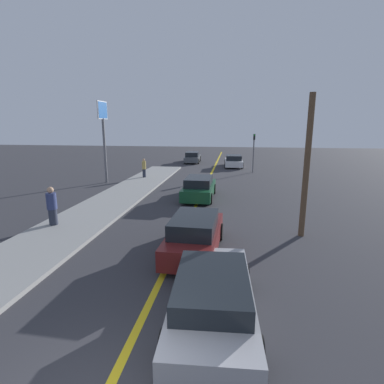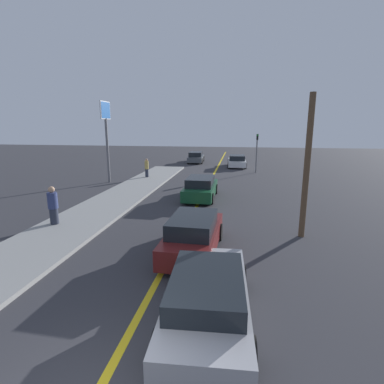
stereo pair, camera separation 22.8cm
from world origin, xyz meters
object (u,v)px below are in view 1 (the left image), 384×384
object	(u,v)px
car_oncoming_far	(192,157)
pedestrian_near_curb	(52,206)
car_ahead_center	(195,235)
pedestrian_mid_group	(144,168)
car_parked_left_lot	(234,161)
car_near_right_lane	(212,296)
roadside_sign	(103,124)
car_far_distant	(199,188)
utility_pole	(307,168)
traffic_light	(254,149)

from	to	relation	value
car_oncoming_far	pedestrian_near_curb	size ratio (longest dim) A/B	2.61
car_ahead_center	pedestrian_mid_group	xyz separation A→B (m)	(-6.28, 14.49, 0.27)
car_ahead_center	pedestrian_mid_group	size ratio (longest dim) A/B	2.73
car_oncoming_far	car_parked_left_lot	bearing A→B (deg)	-35.75
car_near_right_lane	car_parked_left_lot	world-z (taller)	car_parked_left_lot
roadside_sign	car_oncoming_far	bearing A→B (deg)	70.15
car_far_distant	utility_pole	distance (m)	8.11
utility_pole	traffic_light	bearing A→B (deg)	93.46
roadside_sign	utility_pole	distance (m)	16.62
car_far_distant	pedestrian_mid_group	bearing A→B (deg)	131.71
pedestrian_near_curb	roadside_sign	xyz separation A→B (m)	(-2.13, 10.69, 3.61)
traffic_light	car_parked_left_lot	bearing A→B (deg)	115.79
car_far_distant	car_oncoming_far	size ratio (longest dim) A/B	0.97
traffic_light	utility_pole	xyz separation A→B (m)	(1.03, -17.04, 0.59)
car_near_right_lane	car_far_distant	bearing A→B (deg)	95.32
car_far_distant	pedestrian_near_curb	world-z (taller)	pedestrian_near_curb
pedestrian_near_curb	traffic_light	distance (m)	20.17
car_far_distant	car_parked_left_lot	size ratio (longest dim) A/B	1.00
car_near_right_lane	car_oncoming_far	xyz separation A→B (m)	(-4.65, 30.25, 0.02)
pedestrian_near_curb	traffic_light	bearing A→B (deg)	60.68
car_near_right_lane	car_oncoming_far	size ratio (longest dim) A/B	1.07
pedestrian_mid_group	car_parked_left_lot	bearing A→B (deg)	48.94
car_oncoming_far	traffic_light	xyz separation A→B (m)	(6.92, -7.17, 1.67)
car_ahead_center	car_far_distant	distance (m)	8.29
car_near_right_lane	car_ahead_center	distance (m)	3.86
car_near_right_lane	car_oncoming_far	world-z (taller)	car_oncoming_far
pedestrian_mid_group	pedestrian_near_curb	bearing A→B (deg)	-91.79
car_near_right_lane	pedestrian_near_curb	distance (m)	9.39
car_near_right_lane	car_ahead_center	bearing A→B (deg)	100.86
car_oncoming_far	traffic_light	size ratio (longest dim) A/B	1.23
car_ahead_center	pedestrian_mid_group	distance (m)	15.80
car_near_right_lane	pedestrian_near_curb	world-z (taller)	pedestrian_near_curb
car_parked_left_lot	car_oncoming_far	size ratio (longest dim) A/B	0.97
car_oncoming_far	traffic_light	distance (m)	10.11
utility_pole	roadside_sign	bearing A→B (deg)	142.00
car_ahead_center	roadside_sign	bearing A→B (deg)	127.10
pedestrian_mid_group	traffic_light	world-z (taller)	traffic_light
roadside_sign	utility_pole	size ratio (longest dim) A/B	1.10
traffic_light	car_near_right_lane	bearing A→B (deg)	-95.63
car_oncoming_far	car_near_right_lane	bearing A→B (deg)	-83.91
car_oncoming_far	utility_pole	xyz separation A→B (m)	(7.96, -24.21, 2.26)
car_ahead_center	car_oncoming_far	xyz separation A→B (m)	(-3.74, 26.50, -0.05)
car_near_right_lane	car_parked_left_lot	xyz separation A→B (m)	(0.40, 26.96, 0.02)
traffic_light	utility_pole	distance (m)	17.08
car_parked_left_lot	pedestrian_near_curb	distance (m)	22.88
traffic_light	roadside_sign	bearing A→B (deg)	-150.21
car_near_right_lane	roadside_sign	world-z (taller)	roadside_sign
pedestrian_mid_group	traffic_light	bearing A→B (deg)	27.05
car_parked_left_lot	car_oncoming_far	xyz separation A→B (m)	(-5.05, 3.29, -0.00)
car_oncoming_far	roadside_sign	world-z (taller)	roadside_sign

